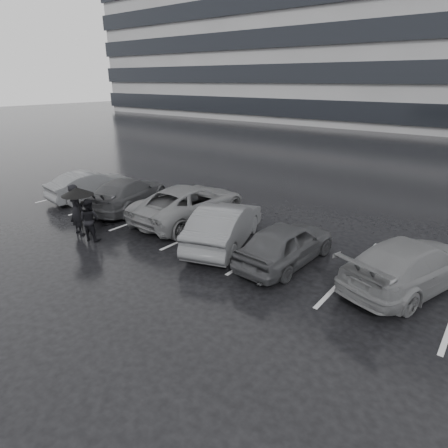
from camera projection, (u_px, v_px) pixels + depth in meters
ground at (210, 269)px, 11.30m from camera, size 160.00×160.00×0.00m
office_building at (305, 12)px, 54.02m from camera, size 61.00×26.00×29.00m
car_main at (286, 243)px, 11.47m from camera, size 1.78×3.98×1.33m
car_west_a at (225, 225)px, 12.78m from camera, size 2.86×4.63×1.44m
car_west_b at (190, 203)px, 15.00m from camera, size 2.51×5.24×1.44m
car_west_c at (128, 193)px, 16.46m from camera, size 3.27×4.95×1.33m
car_west_d at (92, 185)px, 17.76m from camera, size 1.87×4.17×1.33m
car_east at (411, 264)px, 10.16m from camera, size 3.24×5.01×1.35m
pedestrian_left at (77, 210)px, 13.55m from camera, size 0.72×0.50×1.90m
pedestrian_right at (90, 220)px, 13.12m from camera, size 0.87×0.76×1.52m
umbrella at (77, 191)px, 13.08m from camera, size 1.10×1.10×1.87m
stall_stripes at (237, 237)px, 13.60m from camera, size 19.72×5.00×0.00m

